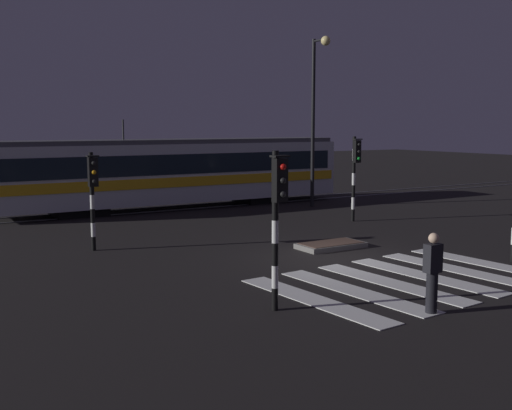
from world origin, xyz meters
TOP-DOWN VIEW (x-y plane):
  - ground_plane at (0.00, 0.00)m, footprint 120.00×120.00m
  - rail_near at (0.00, 12.14)m, footprint 80.00×0.12m
  - rail_far at (0.00, 13.57)m, footprint 80.00×0.12m
  - crosswalk_zebra at (0.00, -2.96)m, footprint 7.43×5.24m
  - traffic_island at (0.87, 1.35)m, footprint 2.16×1.09m
  - traffic_light_corner_far_left at (-5.74, 4.80)m, footprint 0.36×0.42m
  - traffic_light_corner_far_right at (5.11, 5.24)m, footprint 0.36×0.42m
  - traffic_light_corner_near_left at (-4.34, -3.48)m, footprint 0.36×0.42m
  - street_lamp_trackside_right at (6.47, 9.75)m, footprint 0.44×1.21m
  - tram at (0.63, 12.85)m, footprint 17.00×2.58m
  - pedestrian_waiting_at_kerb at (-1.67, -5.28)m, footprint 0.36×0.24m

SIDE VIEW (x-z plane):
  - ground_plane at x=0.00m, z-range 0.00..0.00m
  - crosswalk_zebra at x=0.00m, z-range 0.00..0.02m
  - rail_near at x=0.00m, z-range 0.00..0.03m
  - rail_far at x=0.00m, z-range 0.00..0.03m
  - traffic_island at x=0.87m, z-range 0.00..0.18m
  - pedestrian_waiting_at_kerb at x=-1.67m, z-range 0.02..1.73m
  - tram at x=0.63m, z-range -0.32..3.83m
  - traffic_light_corner_far_left at x=-5.74m, z-range 0.49..3.57m
  - traffic_light_corner_near_left at x=-4.34m, z-range 0.54..3.93m
  - traffic_light_corner_far_right at x=5.11m, z-range 0.55..4.01m
  - street_lamp_trackside_right at x=6.47m, z-range 1.00..8.93m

